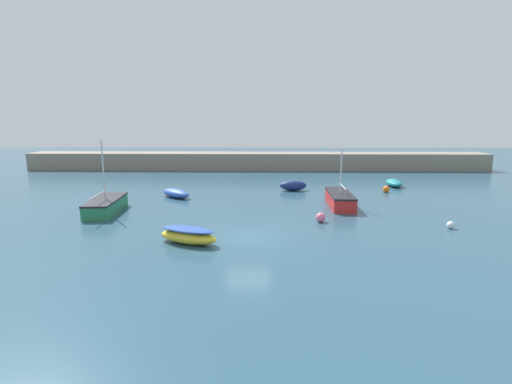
{
  "coord_description": "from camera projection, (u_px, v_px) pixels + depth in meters",
  "views": [
    {
      "loc": [
        0.83,
        -21.1,
        6.64
      ],
      "look_at": [
        0.26,
        7.97,
        0.96
      ],
      "focal_mm": 28.0,
      "sensor_mm": 36.0,
      "label": 1
    }
  ],
  "objects": [
    {
      "name": "rowboat_blue_near",
      "position": [
        394.0,
        183.0,
        37.32
      ],
      "size": [
        1.32,
        2.69,
        0.66
      ],
      "rotation": [
        0.0,
        0.0,
        4.71
      ],
      "color": "teal",
      "rests_on": "ground_plane"
    },
    {
      "name": "fishing_dinghy_green",
      "position": [
        293.0,
        186.0,
        35.24
      ],
      "size": [
        2.4,
        1.15,
        0.89
      ],
      "rotation": [
        0.0,
        0.0,
        3.2
      ],
      "color": "navy",
      "rests_on": "ground_plane"
    },
    {
      "name": "ground_plane",
      "position": [
        249.0,
        238.0,
        22.01
      ],
      "size": [
        120.0,
        120.0,
        0.2
      ],
      "primitive_type": "cube",
      "color": "#284C60"
    },
    {
      "name": "sailboat_twin_hulled",
      "position": [
        106.0,
        205.0,
        27.36
      ],
      "size": [
        2.01,
        5.37,
        4.96
      ],
      "rotation": [
        0.0,
        0.0,
        1.63
      ],
      "color": "#287A4C",
      "rests_on": "ground_plane"
    },
    {
      "name": "mooring_buoy_white",
      "position": [
        450.0,
        225.0,
        23.52
      ],
      "size": [
        0.44,
        0.44,
        0.44
      ],
      "primitive_type": "sphere",
      "color": "white",
      "rests_on": "ground_plane"
    },
    {
      "name": "open_tender_yellow",
      "position": [
        176.0,
        193.0,
        32.38
      ],
      "size": [
        3.09,
        2.95,
        0.68
      ],
      "rotation": [
        0.0,
        0.0,
        5.55
      ],
      "color": "#2D56B7",
      "rests_on": "ground_plane"
    },
    {
      "name": "rowboat_with_red_cover",
      "position": [
        188.0,
        235.0,
        20.82
      ],
      "size": [
        3.48,
        2.31,
        0.86
      ],
      "rotation": [
        0.0,
        0.0,
        2.77
      ],
      "color": "yellow",
      "rests_on": "ground_plane"
    },
    {
      "name": "mooring_buoy_pink",
      "position": [
        321.0,
        217.0,
        24.94
      ],
      "size": [
        0.6,
        0.6,
        0.6
      ],
      "primitive_type": "sphere",
      "color": "#EA668C",
      "rests_on": "ground_plane"
    },
    {
      "name": "mooring_buoy_orange",
      "position": [
        386.0,
        189.0,
        34.41
      ],
      "size": [
        0.58,
        0.58,
        0.58
      ],
      "primitive_type": "sphere",
      "color": "orange",
      "rests_on": "ground_plane"
    },
    {
      "name": "harbor_breakwater",
      "position": [
        257.0,
        161.0,
        48.9
      ],
      "size": [
        55.37,
        3.32,
        2.01
      ],
      "primitive_type": "cube",
      "color": "gray",
      "rests_on": "ground_plane"
    },
    {
      "name": "sailboat_short_mast",
      "position": [
        340.0,
        199.0,
        29.22
      ],
      "size": [
        1.67,
        4.81,
        4.2
      ],
      "rotation": [
        0.0,
        0.0,
        1.55
      ],
      "color": "red",
      "rests_on": "ground_plane"
    }
  ]
}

